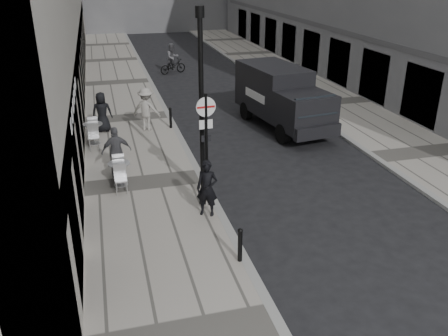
{
  "coord_description": "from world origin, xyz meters",
  "views": [
    {
      "loc": [
        -3.15,
        -4.66,
        7.14
      ],
      "look_at": [
        0.22,
        7.99,
        1.4
      ],
      "focal_mm": 38.0,
      "sensor_mm": 36.0,
      "label": 1
    }
  ],
  "objects_px": {
    "lamppost": "(201,96)",
    "cyclist": "(173,62)",
    "panel_van": "(281,95)",
    "walking_man": "(207,188)",
    "sign_post": "(206,134)"
  },
  "relations": [
    {
      "from": "lamppost",
      "to": "panel_van",
      "type": "relative_size",
      "value": 0.97
    },
    {
      "from": "panel_van",
      "to": "lamppost",
      "type": "bearing_deg",
      "value": -137.61
    },
    {
      "from": "walking_man",
      "to": "sign_post",
      "type": "bearing_deg",
      "value": 102.12
    },
    {
      "from": "walking_man",
      "to": "lamppost",
      "type": "relative_size",
      "value": 0.3
    },
    {
      "from": "walking_man",
      "to": "cyclist",
      "type": "height_order",
      "value": "cyclist"
    },
    {
      "from": "lamppost",
      "to": "cyclist",
      "type": "bearing_deg",
      "value": 83.77
    },
    {
      "from": "walking_man",
      "to": "lamppost",
      "type": "distance_m",
      "value": 2.82
    },
    {
      "from": "sign_post",
      "to": "lamppost",
      "type": "bearing_deg",
      "value": 85.61
    },
    {
      "from": "walking_man",
      "to": "sign_post",
      "type": "xyz_separation_m",
      "value": [
        0.2,
        0.89,
        1.36
      ]
    },
    {
      "from": "panel_van",
      "to": "cyclist",
      "type": "bearing_deg",
      "value": 95.22
    },
    {
      "from": "sign_post",
      "to": "lamppost",
      "type": "distance_m",
      "value": 1.19
    },
    {
      "from": "lamppost",
      "to": "cyclist",
      "type": "relative_size",
      "value": 2.87
    },
    {
      "from": "sign_post",
      "to": "panel_van",
      "type": "xyz_separation_m",
      "value": [
        4.99,
        6.62,
        -0.81
      ]
    },
    {
      "from": "cyclist",
      "to": "lamppost",
      "type": "bearing_deg",
      "value": -115.97
    },
    {
      "from": "panel_van",
      "to": "cyclist",
      "type": "relative_size",
      "value": 2.95
    }
  ]
}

